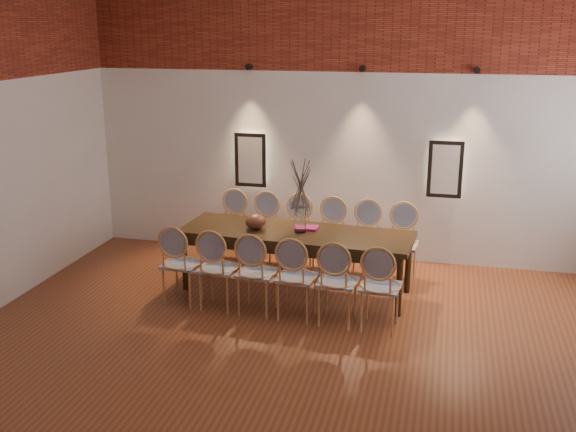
% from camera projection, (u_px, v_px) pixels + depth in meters
% --- Properties ---
extents(floor, '(7.00, 7.00, 0.02)m').
position_uv_depth(floor, '(283.00, 382.00, 6.07)').
color(floor, brown).
rests_on(floor, ground).
extents(wall_back, '(7.00, 0.10, 4.00)m').
position_uv_depth(wall_back, '(347.00, 110.00, 8.83)').
color(wall_back, silver).
rests_on(wall_back, ground).
extents(wall_front, '(7.00, 0.10, 4.00)m').
position_uv_depth(wall_front, '(19.00, 378.00, 2.20)').
color(wall_front, silver).
rests_on(wall_front, ground).
extents(brick_band_back, '(7.00, 0.02, 1.50)m').
position_uv_depth(brick_band_back, '(349.00, 11.00, 8.42)').
color(brick_band_back, maroon).
rests_on(brick_band_back, ground).
extents(niche_left, '(0.36, 0.06, 0.66)m').
position_uv_depth(niche_left, '(251.00, 160.00, 9.22)').
color(niche_left, '#FFEAC6').
rests_on(niche_left, wall_back).
extents(niche_right, '(0.36, 0.06, 0.66)m').
position_uv_depth(niche_right, '(445.00, 169.00, 8.64)').
color(niche_right, '#FFEAC6').
rests_on(niche_right, wall_back).
extents(spot_fixture_left, '(0.08, 0.10, 0.08)m').
position_uv_depth(spot_fixture_left, '(249.00, 67.00, 8.85)').
color(spot_fixture_left, black).
rests_on(spot_fixture_left, wall_back).
extents(spot_fixture_mid, '(0.08, 0.10, 0.08)m').
position_uv_depth(spot_fixture_mid, '(363.00, 69.00, 8.51)').
color(spot_fixture_mid, black).
rests_on(spot_fixture_mid, wall_back).
extents(spot_fixture_right, '(0.08, 0.10, 0.08)m').
position_uv_depth(spot_fixture_right, '(477.00, 70.00, 8.20)').
color(spot_fixture_right, black).
rests_on(spot_fixture_right, wall_back).
extents(dining_table, '(2.78, 1.06, 0.75)m').
position_uv_depth(dining_table, '(296.00, 261.00, 8.01)').
color(dining_table, black).
rests_on(dining_table, floor).
extents(chair_near_a, '(0.47, 0.47, 0.94)m').
position_uv_depth(chair_near_a, '(182.00, 264.00, 7.66)').
color(chair_near_a, tan).
rests_on(chair_near_a, floor).
extents(chair_near_b, '(0.47, 0.47, 0.94)m').
position_uv_depth(chair_near_b, '(219.00, 268.00, 7.52)').
color(chair_near_b, tan).
rests_on(chair_near_b, floor).
extents(chair_near_c, '(0.47, 0.47, 0.94)m').
position_uv_depth(chair_near_c, '(257.00, 272.00, 7.39)').
color(chair_near_c, tan).
rests_on(chair_near_c, floor).
extents(chair_near_d, '(0.47, 0.47, 0.94)m').
position_uv_depth(chair_near_d, '(297.00, 277.00, 7.26)').
color(chair_near_d, tan).
rests_on(chair_near_d, floor).
extents(chair_near_e, '(0.47, 0.47, 0.94)m').
position_uv_depth(chair_near_e, '(338.00, 282.00, 7.13)').
color(chair_near_e, tan).
rests_on(chair_near_e, floor).
extents(chair_near_f, '(0.47, 0.47, 0.94)m').
position_uv_depth(chair_near_f, '(380.00, 286.00, 7.00)').
color(chair_near_f, tan).
rests_on(chair_near_f, floor).
extents(chair_far_a, '(0.47, 0.47, 0.94)m').
position_uv_depth(chair_far_a, '(230.00, 228.00, 8.97)').
color(chair_far_a, tan).
rests_on(chair_far_a, floor).
extents(chair_far_b, '(0.47, 0.47, 0.94)m').
position_uv_depth(chair_far_b, '(262.00, 231.00, 8.84)').
color(chair_far_b, tan).
rests_on(chair_far_b, floor).
extents(chair_far_c, '(0.47, 0.47, 0.94)m').
position_uv_depth(chair_far_c, '(295.00, 234.00, 8.71)').
color(chair_far_c, tan).
rests_on(chair_far_c, floor).
extents(chair_far_d, '(0.47, 0.47, 0.94)m').
position_uv_depth(chair_far_d, '(329.00, 238.00, 8.58)').
color(chair_far_d, tan).
rests_on(chair_far_d, floor).
extents(chair_far_e, '(0.47, 0.47, 0.94)m').
position_uv_depth(chair_far_e, '(364.00, 241.00, 8.45)').
color(chair_far_e, tan).
rests_on(chair_far_e, floor).
extents(chair_far_f, '(0.47, 0.47, 0.94)m').
position_uv_depth(chair_far_f, '(401.00, 245.00, 8.32)').
color(chair_far_f, tan).
rests_on(chair_far_f, floor).
extents(vase, '(0.14, 0.14, 0.30)m').
position_uv_depth(vase, '(300.00, 219.00, 7.85)').
color(vase, silver).
rests_on(vase, dining_table).
extents(dried_branches, '(0.50, 0.50, 0.70)m').
position_uv_depth(dried_branches, '(301.00, 182.00, 7.73)').
color(dried_branches, '#45372C').
rests_on(dried_branches, vase).
extents(bowl, '(0.24, 0.24, 0.18)m').
position_uv_depth(bowl, '(255.00, 222.00, 7.98)').
color(bowl, '#5F2D1C').
rests_on(bowl, dining_table).
extents(book, '(0.27, 0.20, 0.03)m').
position_uv_depth(book, '(307.00, 228.00, 8.00)').
color(book, '#95164F').
rests_on(book, dining_table).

